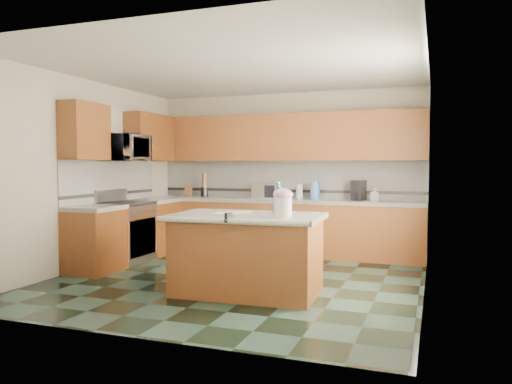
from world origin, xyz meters
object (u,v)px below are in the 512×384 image
at_px(knife_block, 188,191).
at_px(coffee_maker, 358,190).
at_px(treat_jar, 283,207).
at_px(toaster_oven, 266,191).
at_px(island_base, 247,257).
at_px(island_top, 247,217).
at_px(soap_bottle_island, 279,198).

bearing_deg(knife_block, coffee_maker, -2.77).
distance_m(treat_jar, coffee_maker, 2.81).
height_order(treat_jar, knife_block, treat_jar).
relative_size(toaster_oven, coffee_maker, 1.35).
relative_size(island_base, toaster_oven, 3.73).
height_order(island_base, island_top, island_top).
relative_size(soap_bottle_island, coffee_maker, 1.17).
xyz_separation_m(treat_jar, soap_bottle_island, (-0.09, 0.15, 0.08)).
relative_size(treat_jar, toaster_oven, 0.48).
bearing_deg(treat_jar, coffee_maker, 61.82).
xyz_separation_m(island_top, soap_bottle_island, (0.36, 0.05, 0.22)).
xyz_separation_m(treat_jar, knife_block, (-2.60, 2.75, -0.01)).
bearing_deg(soap_bottle_island, island_base, -159.16).
bearing_deg(toaster_oven, treat_jar, -72.28).
height_order(island_top, coffee_maker, coffee_maker).
bearing_deg(knife_block, island_base, -54.39).
xyz_separation_m(island_base, coffee_maker, (0.87, 2.68, 0.65)).
xyz_separation_m(island_base, soap_bottle_island, (0.36, 0.05, 0.68)).
relative_size(treat_jar, coffee_maker, 0.64).
xyz_separation_m(island_top, knife_block, (-2.14, 2.65, 0.13)).
bearing_deg(island_base, treat_jar, -15.58).
xyz_separation_m(island_base, knife_block, (-2.14, 2.65, 0.59)).
height_order(island_top, toaster_oven, toaster_oven).
bearing_deg(island_base, soap_bottle_island, 4.89).
bearing_deg(soap_bottle_island, coffee_maker, 92.75).
distance_m(island_top, coffee_maker, 2.82).
bearing_deg(toaster_oven, soap_bottle_island, -72.88).
bearing_deg(treat_jar, soap_bottle_island, 101.72).
distance_m(island_base, soap_bottle_island, 0.77).
distance_m(island_top, toaster_oven, 2.73).
distance_m(knife_block, coffee_maker, 3.01).
xyz_separation_m(treat_jar, coffee_maker, (0.41, 2.78, 0.06)).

